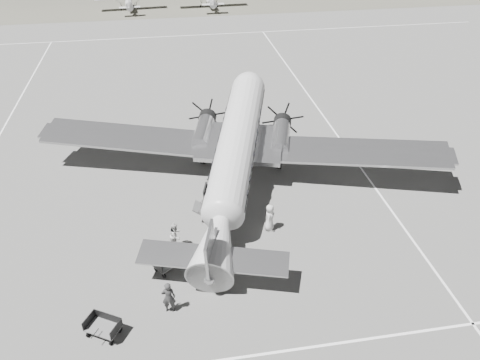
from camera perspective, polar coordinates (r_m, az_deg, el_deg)
name	(u,v)px	position (r m, az deg, el deg)	size (l,w,h in m)	color
ground	(214,194)	(34.48, -3.13, -1.70)	(260.00, 260.00, 0.00)	slate
taxi_line_near	(248,356)	(24.49, 1.03, -20.69)	(60.00, 0.15, 0.01)	white
taxi_line_right	(369,179)	(37.40, 15.43, 0.11)	(0.15, 80.00, 0.01)	white
taxi_line_horizon	(181,36)	(70.94, -7.16, 17.05)	(90.00, 0.15, 0.01)	white
dc3_airliner	(235,155)	(33.23, -0.57, 3.01)	(31.33, 21.74, 5.97)	#B2B2B4
light_plane_left	(129,3)	(86.45, -13.42, 20.23)	(11.14, 9.04, 2.31)	silver
light_plane_right	(209,0)	(86.41, -3.79, 21.04)	(11.96, 9.71, 2.48)	silver
baggage_cart_near	(168,262)	(28.44, -8.73, -9.89)	(1.75, 1.24, 0.99)	#5F5F5F
baggage_cart_far	(103,327)	(25.85, -16.34, -16.87)	(1.78, 1.26, 1.01)	#5F5F5F
ground_crew	(169,297)	(25.81, -8.70, -13.93)	(0.74, 0.48, 2.02)	#303030
ramp_agent	(176,235)	(29.52, -7.85, -6.70)	(0.92, 0.72, 1.89)	#BCBCB9
passenger	(270,217)	(30.69, 3.64, -4.56)	(0.94, 0.61, 1.93)	beige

